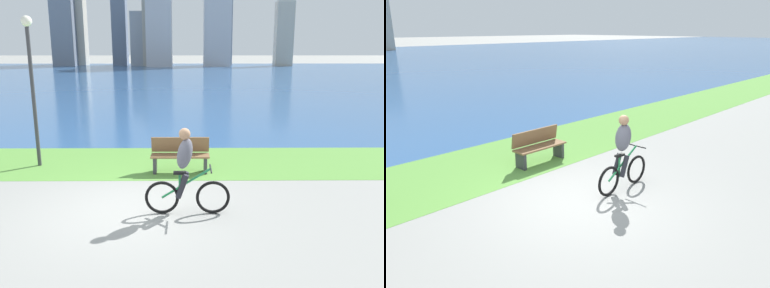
% 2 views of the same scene
% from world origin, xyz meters
% --- Properties ---
extents(ground_plane, '(300.00, 300.00, 0.00)m').
position_xyz_m(ground_plane, '(0.00, 0.00, 0.00)').
color(ground_plane, gray).
extents(grass_strip_bayside, '(120.00, 3.22, 0.01)m').
position_xyz_m(grass_strip_bayside, '(0.00, 3.37, 0.00)').
color(grass_strip_bayside, '#59933D').
rests_on(grass_strip_bayside, ground).
extents(cyclist_lead, '(1.65, 0.52, 1.70)m').
position_xyz_m(cyclist_lead, '(1.08, -0.19, 0.84)').
color(cyclist_lead, black).
rests_on(cyclist_lead, ground).
extents(bench_near_path, '(1.50, 0.47, 0.90)m').
position_xyz_m(bench_near_path, '(0.92, 2.49, 0.45)').
color(bench_near_path, brown).
rests_on(bench_near_path, ground).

